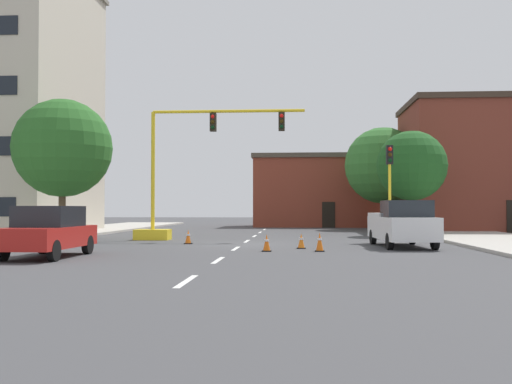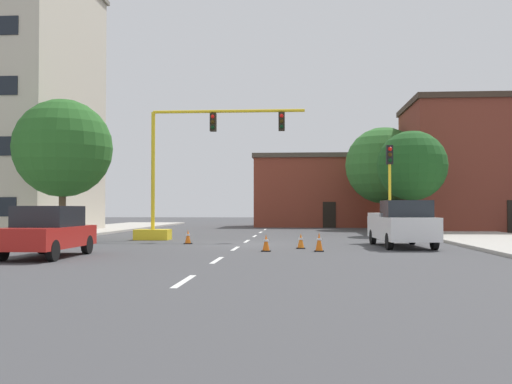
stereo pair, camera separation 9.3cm
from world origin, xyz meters
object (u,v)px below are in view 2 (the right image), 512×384
(tree_right_far, at_px, (384,166))
(tree_right_mid, at_px, (412,166))
(traffic_cone_roadside_a, at_px, (301,241))
(traffic_cone_roadside_c, at_px, (319,242))
(traffic_cone_roadside_b, at_px, (266,243))
(traffic_light_pole_right, at_px, (390,171))
(sedan_red_near_left, at_px, (48,231))
(traffic_cone_roadside_d, at_px, (188,237))
(traffic_signal_gantry, at_px, (174,197))
(tree_left_near, at_px, (63,148))
(pickup_truck_white, at_px, (402,224))

(tree_right_far, height_order, tree_right_mid, tree_right_far)
(traffic_cone_roadside_a, relative_size, traffic_cone_roadside_c, 0.85)
(traffic_cone_roadside_b, bearing_deg, traffic_cone_roadside_c, 3.54)
(traffic_light_pole_right, distance_m, sedan_red_near_left, 16.84)
(sedan_red_near_left, xyz_separation_m, traffic_cone_roadside_b, (7.23, 3.26, -0.56))
(traffic_cone_roadside_c, bearing_deg, traffic_cone_roadside_d, 143.22)
(traffic_signal_gantry, height_order, tree_right_far, tree_right_far)
(tree_right_far, distance_m, traffic_cone_roadside_d, 23.48)
(tree_left_near, bearing_deg, pickup_truck_white, -14.06)
(tree_right_mid, height_order, traffic_cone_roadside_b, tree_right_mid)
(sedan_red_near_left, bearing_deg, pickup_truck_white, 26.08)
(pickup_truck_white, bearing_deg, sedan_red_near_left, -153.92)
(tree_right_far, distance_m, traffic_cone_roadside_b, 25.98)
(traffic_signal_gantry, bearing_deg, traffic_light_pole_right, -4.69)
(traffic_light_pole_right, relative_size, traffic_cone_roadside_a, 7.57)
(pickup_truck_white, height_order, traffic_cone_roadside_d, pickup_truck_white)
(sedan_red_near_left, height_order, traffic_cone_roadside_a, sedan_red_near_left)
(traffic_cone_roadside_a, relative_size, traffic_cone_roadside_b, 0.96)
(traffic_cone_roadside_d, bearing_deg, traffic_cone_roadside_a, -28.56)
(traffic_light_pole_right, distance_m, traffic_cone_roadside_d, 10.50)
(tree_left_near, height_order, traffic_cone_roadside_a, tree_left_near)
(traffic_cone_roadside_a, relative_size, traffic_cone_roadside_d, 0.95)
(tree_right_far, bearing_deg, traffic_light_pole_right, -97.10)
(traffic_light_pole_right, xyz_separation_m, traffic_cone_roadside_d, (-9.67, -2.54, -3.20))
(traffic_light_pole_right, height_order, sedan_red_near_left, traffic_light_pole_right)
(traffic_signal_gantry, relative_size, tree_left_near, 1.21)
(traffic_light_pole_right, bearing_deg, sedan_red_near_left, -141.52)
(traffic_cone_roadside_c, distance_m, traffic_cone_roadside_d, 7.40)
(tree_left_near, distance_m, pickup_truck_white, 17.60)
(traffic_cone_roadside_c, relative_size, traffic_cone_roadside_d, 1.12)
(traffic_signal_gantry, height_order, traffic_light_pole_right, traffic_signal_gantry)
(traffic_signal_gantry, bearing_deg, tree_right_mid, 23.27)
(tree_left_near, distance_m, traffic_cone_roadside_c, 15.49)
(traffic_cone_roadside_a, height_order, traffic_cone_roadside_d, traffic_cone_roadside_d)
(tree_right_far, bearing_deg, traffic_cone_roadside_b, -108.07)
(tree_right_far, bearing_deg, traffic_cone_roadside_c, -103.70)
(traffic_light_pole_right, distance_m, traffic_cone_roadside_c, 8.52)
(sedan_red_near_left, relative_size, traffic_cone_roadside_b, 6.79)
(traffic_signal_gantry, bearing_deg, traffic_cone_roadside_a, -43.52)
(traffic_light_pole_right, distance_m, traffic_cone_roadside_a, 7.69)
(tree_right_far, bearing_deg, tree_right_mid, -88.87)
(traffic_light_pole_right, xyz_separation_m, tree_left_near, (-16.78, 0.14, 1.26))
(traffic_light_pole_right, height_order, traffic_cone_roadside_b, traffic_light_pole_right)
(traffic_cone_roadside_a, bearing_deg, traffic_cone_roadside_d, 151.44)
(traffic_signal_gantry, xyz_separation_m, traffic_light_pole_right, (11.07, -0.91, 1.29))
(traffic_cone_roadside_a, bearing_deg, traffic_cone_roadside_c, -66.27)
(traffic_cone_roadside_b, xyz_separation_m, traffic_cone_roadside_d, (-3.89, 4.55, 0.00))
(traffic_cone_roadside_a, bearing_deg, traffic_signal_gantry, 136.48)
(traffic_cone_roadside_a, xyz_separation_m, traffic_cone_roadside_d, (-5.23, 2.85, 0.02))
(traffic_cone_roadside_b, bearing_deg, sedan_red_near_left, -155.76)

